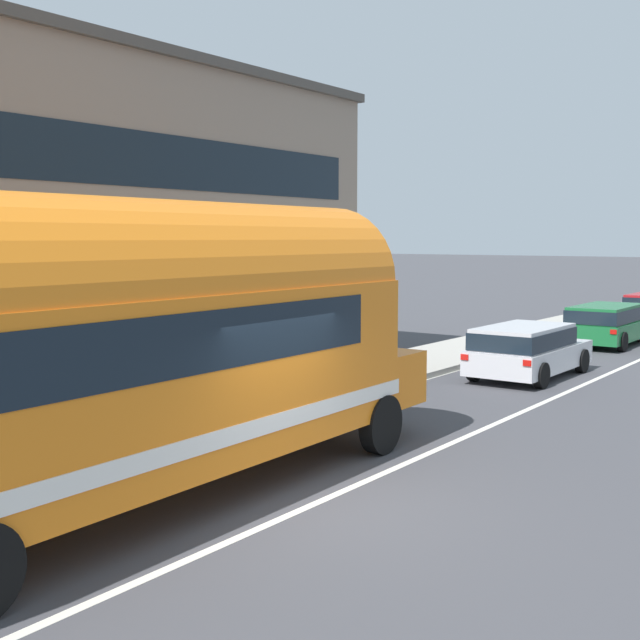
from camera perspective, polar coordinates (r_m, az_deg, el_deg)
ground_plane at (r=11.29m, az=-0.50°, el=-12.84°), size 300.00×300.00×0.00m
lane_markings at (r=22.37m, az=14.75°, el=-3.67°), size 3.63×80.00×0.01m
sidewalk_slab at (r=22.02m, az=4.86°, el=-3.46°), size 2.77×90.00×0.15m
painted_bus at (r=10.60m, az=-14.29°, el=-1.46°), size 2.77×11.97×4.12m
car_lead at (r=21.57m, az=14.31°, el=-1.89°), size 1.99×4.33×1.37m
car_second at (r=28.93m, az=19.54°, el=-0.12°), size 1.96×4.60×1.37m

